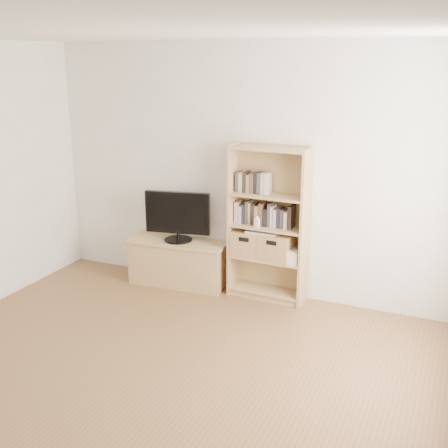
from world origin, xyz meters
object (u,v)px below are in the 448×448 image
Objects in this scene: tv_stand at (179,263)px; bookshelf at (268,224)px; basket_left at (248,242)px; baby_monitor at (257,223)px; laptop at (263,231)px; basket_right at (277,246)px; television at (178,216)px.

bookshelf reaches higher than tv_stand.
baby_monitor is at bearing -36.32° from basket_left.
tv_stand is 3.29× the size of laptop.
baby_monitor is at bearing -153.14° from basket_right.
basket_left is 0.97× the size of basket_right.
laptop is (-0.15, 0.00, 0.14)m from basket_right.
baby_monitor is 0.29× the size of basket_right.
television reaches higher than basket_left.
baby_monitor reaches higher than tv_stand.
basket_left reaches higher than tv_stand.
baby_monitor is (-0.09, -0.09, 0.03)m from bookshelf.
television is 0.93m from baby_monitor.
baby_monitor reaches higher than basket_right.
television is (0.00, 0.00, 0.54)m from tv_stand.
bookshelf is 5.01× the size of laptop.
basket_right is at bearing -2.12° from tv_stand.
bookshelf reaches higher than basket_right.
tv_stand is at bearing -176.58° from basket_left.
basket_left is at bearing -7.43° from television.
television reaches higher than baby_monitor.
basket_right is (1.12, 0.05, 0.34)m from tv_stand.
laptop is (-0.05, -0.01, -0.08)m from bookshelf.
laptop is (0.04, 0.08, -0.11)m from baby_monitor.
tv_stand is at bearing -173.45° from basket_right.
baby_monitor reaches higher than laptop.
television is at bearing -177.41° from laptop.
bookshelf is 5.00× the size of basket_left.
tv_stand is 1.08m from laptop.
bookshelf is at bearing 57.70° from baby_monitor.
television is at bearing -176.58° from basket_left.
tv_stand is at bearing -177.41° from laptop.
television is 0.83m from basket_left.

